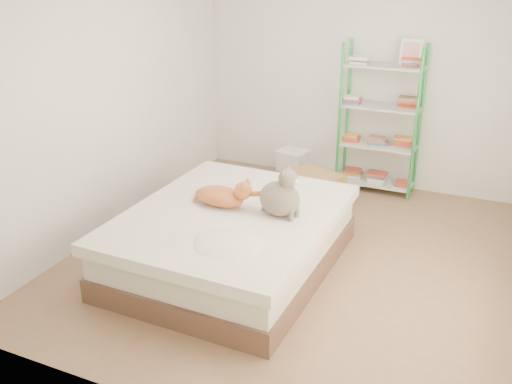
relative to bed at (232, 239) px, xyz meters
The scene contains 7 objects.
room 1.19m from the bed, 41.91° to the left, with size 3.81×4.21×2.61m.
bed is the anchor object (origin of this frame).
orange_cat 0.41m from the bed, 150.29° to the left, with size 0.54×0.29×0.22m, color #C96433, non-canonical shape.
grey_cat 0.64m from the bed, 15.37° to the left, with size 0.32×0.38×0.44m, color #72634D, non-canonical shape.
shelf_unit 2.45m from the bed, 71.85° to the left, with size 0.88×0.36×1.74m.
cardboard_box 1.51m from the bed, 80.79° to the left, with size 0.69×0.70×0.45m.
white_bin 2.16m from the bed, 96.30° to the left, with size 0.39×0.36×0.39m.
Camera 1 is at (1.57, -4.35, 2.59)m, focal length 40.00 mm.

